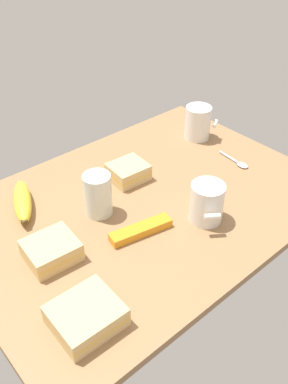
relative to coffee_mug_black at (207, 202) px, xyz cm
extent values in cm
cube|color=#936D47|center=(-6.66, 14.33, -5.98)|extent=(90.00, 64.00, 2.00)
cylinder|color=white|center=(0.03, 0.04, -0.14)|extent=(7.84, 7.84, 9.69)
cylinder|color=black|center=(0.03, 0.04, 4.21)|extent=(6.90, 6.90, 0.40)
cylinder|color=white|center=(-3.06, -4.31, 0.35)|extent=(3.57, 3.02, 1.20)
cylinder|color=white|center=(26.58, 27.72, 0.06)|extent=(7.73, 7.73, 10.08)
cylinder|color=brown|center=(26.58, 27.72, 4.60)|extent=(6.80, 6.80, 0.40)
cylinder|color=white|center=(29.19, 23.16, 0.56)|extent=(3.62, 2.77, 1.20)
cube|color=#DBB77A|center=(-3.37, 24.48, -4.18)|extent=(9.99, 9.11, 1.60)
cube|color=#D8B259|center=(-3.37, 24.48, -2.78)|extent=(9.99, 9.11, 1.20)
cube|color=#DBB77A|center=(-3.37, 24.48, -1.38)|extent=(9.99, 9.11, 1.60)
cube|color=#DBB77A|center=(-33.83, 12.67, -4.18)|extent=(11.15, 10.18, 1.60)
cube|color=#D8B259|center=(-33.83, 12.67, -2.78)|extent=(11.15, 10.18, 1.20)
cube|color=#DBB77A|center=(-33.83, 12.67, -1.38)|extent=(11.15, 10.18, 1.60)
cube|color=#DBB77A|center=(-37.65, -5.53, -4.18)|extent=(12.16, 11.00, 1.60)
cube|color=#D8B259|center=(-37.65, -5.53, -2.78)|extent=(12.16, 11.00, 1.20)
cube|color=#DBB77A|center=(-37.65, -5.53, -1.38)|extent=(12.16, 11.00, 1.60)
cylinder|color=silver|center=(-17.45, 18.34, 0.39)|extent=(6.59, 6.59, 10.74)
cylinder|color=white|center=(-17.45, 18.34, -1.36)|extent=(5.93, 5.93, 7.24)
ellipsoid|color=yellow|center=(-30.42, 31.76, -2.90)|extent=(10.65, 16.69, 4.16)
cube|color=#4C3819|center=(-33.68, 24.65, -2.90)|extent=(1.20, 1.20, 1.20)
ellipsoid|color=silver|center=(24.37, 8.18, -4.58)|extent=(2.69, 3.79, 0.80)
cylinder|color=silver|center=(24.81, 13.50, -4.63)|extent=(1.29, 7.11, 0.70)
cube|color=orange|center=(-14.74, 6.13, -3.98)|extent=(15.25, 6.25, 2.00)
camera|label=1|loc=(-59.56, -46.51, 59.97)|focal=38.89mm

